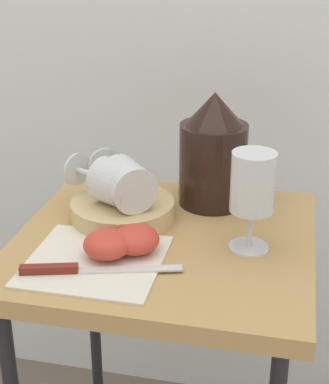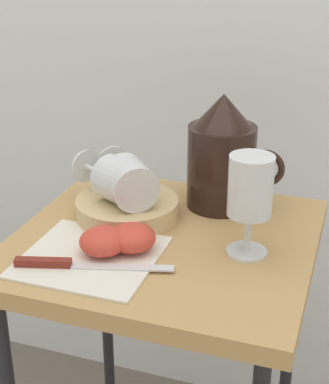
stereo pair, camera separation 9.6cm
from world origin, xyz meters
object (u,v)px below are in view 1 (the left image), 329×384
(table, at_px, (164,281))
(wine_glass_tipped_far, at_px, (117,183))
(wine_glass_tipped_near, at_px, (126,183))
(apple_half_left, at_px, (107,244))
(apple_half_right, at_px, (135,239))
(basket_tray, at_px, (123,210))
(pitcher, at_px, (214,160))
(wine_glass_upright, at_px, (252,188))
(knife, at_px, (77,269))

(table, height_order, wine_glass_tipped_far, wine_glass_tipped_far)
(wine_glass_tipped_near, distance_m, apple_half_left, 0.13)
(table, height_order, apple_half_right, apple_half_right)
(basket_tray, relative_size, wine_glass_tipped_near, 1.15)
(table, xyz_separation_m, pitcher, (0.06, 0.15, 0.17))
(pitcher, bearing_deg, wine_glass_tipped_near, -138.38)
(wine_glass_tipped_far, height_order, apple_half_left, wine_glass_tipped_far)
(wine_glass_upright, height_order, wine_glass_tipped_near, wine_glass_upright)
(apple_half_right, bearing_deg, wine_glass_tipped_near, 113.51)
(apple_half_left, bearing_deg, wine_glass_tipped_near, 92.31)
(pitcher, distance_m, wine_glass_tipped_near, 0.18)
(basket_tray, xyz_separation_m, wine_glass_upright, (0.22, -0.06, 0.09))
(apple_half_right, height_order, knife, apple_half_right)
(wine_glass_upright, height_order, wine_glass_tipped_far, wine_glass_upright)
(wine_glass_tipped_near, height_order, apple_half_left, wine_glass_tipped_near)
(wine_glass_tipped_near, xyz_separation_m, apple_half_right, (0.04, -0.10, -0.05))
(wine_glass_tipped_near, bearing_deg, wine_glass_upright, -11.74)
(wine_glass_tipped_far, bearing_deg, knife, -93.18)
(wine_glass_upright, height_order, apple_half_left, wine_glass_upright)
(apple_half_left, bearing_deg, wine_glass_tipped_far, 99.47)
(wine_glass_upright, distance_m, knife, 0.29)
(basket_tray, height_order, wine_glass_tipped_far, wine_glass_tipped_far)
(wine_glass_upright, bearing_deg, apple_half_left, -159.49)
(basket_tray, xyz_separation_m, apple_half_left, (0.02, -0.13, 0.01))
(pitcher, distance_m, wine_glass_tipped_far, 0.19)
(table, bearing_deg, wine_glass_tipped_far, 159.50)
(basket_tray, distance_m, apple_half_left, 0.14)
(pitcher, xyz_separation_m, wine_glass_upright, (0.08, -0.16, 0.02))
(table, distance_m, pitcher, 0.23)
(wine_glass_upright, xyz_separation_m, apple_half_left, (-0.21, -0.08, -0.08))
(table, bearing_deg, knife, -124.77)
(table, bearing_deg, apple_half_left, -127.98)
(table, xyz_separation_m, knife, (-0.10, -0.14, 0.09))
(pitcher, bearing_deg, basket_tray, -143.73)
(pitcher, bearing_deg, knife, -118.04)
(knife, bearing_deg, apple_half_left, 61.04)
(basket_tray, height_order, apple_half_left, apple_half_left)
(basket_tray, bearing_deg, wine_glass_tipped_near, -49.71)
(pitcher, relative_size, apple_half_right, 2.79)
(table, xyz_separation_m, apple_half_left, (-0.07, -0.09, 0.11))
(wine_glass_tipped_near, xyz_separation_m, apple_half_left, (0.00, -0.12, -0.05))
(basket_tray, xyz_separation_m, wine_glass_tipped_far, (-0.00, -0.01, 0.06))
(apple_half_right, bearing_deg, table, 63.73)
(basket_tray, distance_m, knife, 0.19)
(table, relative_size, wine_glass_tipped_far, 4.63)
(table, bearing_deg, wine_glass_upright, -4.40)
(table, relative_size, apple_half_right, 9.83)
(apple_half_left, xyz_separation_m, apple_half_right, (0.04, 0.02, 0.00))
(wine_glass_tipped_far, bearing_deg, apple_half_right, -59.29)
(wine_glass_tipped_near, relative_size, wine_glass_tipped_far, 0.99)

